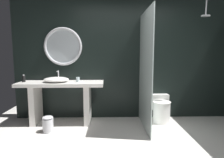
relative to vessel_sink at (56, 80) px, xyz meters
name	(u,v)px	position (x,y,z in m)	size (l,w,h in m)	color
back_wall_panel	(126,59)	(1.43, 0.37, 0.40)	(4.80, 0.10, 2.60)	black
vanity_counter	(62,95)	(0.09, 0.01, -0.33)	(1.69, 0.58, 0.84)	silver
vessel_sink	(56,80)	(0.00, 0.00, 0.00)	(0.50, 0.41, 0.22)	white
tumbler_cup	(78,80)	(0.43, 0.02, 0.00)	(0.07, 0.07, 0.10)	silver
soap_dispenser	(24,79)	(-0.66, 0.04, 0.01)	(0.07, 0.07, 0.15)	black
round_wall_mirror	(63,47)	(0.09, 0.29, 0.66)	(0.80, 0.06, 0.80)	silver
shower_glass_panel	(145,71)	(1.73, -0.28, 0.20)	(0.02, 1.20, 2.19)	silver
rain_shower_head	(206,13)	(2.90, -0.08, 1.28)	(0.17, 0.17, 0.39)	silver
toilet	(160,108)	(2.13, 0.07, -0.62)	(0.42, 0.57, 0.53)	white
waste_bin	(48,124)	(-0.06, -0.47, -0.75)	(0.19, 0.19, 0.30)	silver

